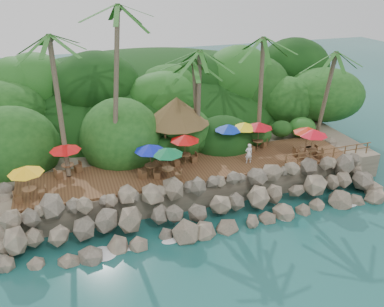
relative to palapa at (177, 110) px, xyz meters
name	(u,v)px	position (x,y,z in m)	size (l,w,h in m)	color
ground	(220,234)	(0.13, -9.60, -5.79)	(140.00, 140.00, 0.00)	#19514F
land_base	(161,135)	(0.13, 6.40, -4.74)	(32.00, 25.20, 2.10)	gray
jungle_hill	(145,121)	(0.13, 13.90, -5.79)	(44.80, 28.00, 15.40)	#143811
seawall	(210,205)	(0.13, -7.60, -4.64)	(29.00, 4.00, 2.30)	gray
terrace	(192,167)	(0.13, -3.60, -3.59)	(26.00, 5.00, 0.20)	brown
jungle_foliage	(164,149)	(0.13, 5.40, -5.79)	(44.00, 16.00, 12.00)	#143811
foam_line	(218,231)	(0.13, -9.30, -5.76)	(25.20, 0.80, 0.06)	white
palms	(200,42)	(1.65, -0.95, 5.53)	(28.66, 7.21, 13.09)	brown
palapa	(177,110)	(0.00, 0.00, 0.00)	(5.47, 5.47, 4.60)	brown
dining_clusters	(201,140)	(0.85, -3.51, -1.42)	(23.76, 5.50, 2.50)	brown
railing	(328,153)	(10.91, -5.95, -2.88)	(8.30, 0.10, 1.00)	brown
waiter	(249,153)	(4.57, -4.44, -2.67)	(0.60, 0.39, 1.65)	white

